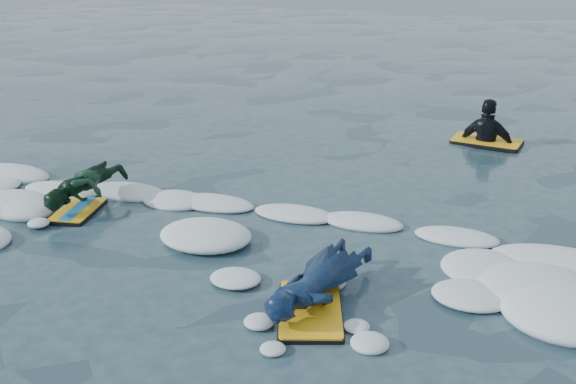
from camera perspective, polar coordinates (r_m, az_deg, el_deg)
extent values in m
plane|color=#182C3B|center=(7.62, -11.59, -5.49)|extent=(120.00, 120.00, 0.00)
cube|color=black|center=(6.53, 1.77, -9.45)|extent=(0.87, 1.16, 0.05)
cube|color=#F8B114|center=(6.51, 1.77, -9.19)|extent=(0.84, 1.13, 0.02)
imported|color=navy|center=(6.65, 2.45, -7.01)|extent=(0.87, 1.63, 0.37)
cube|color=black|center=(9.01, -16.26, -1.47)|extent=(0.56, 0.86, 0.04)
cube|color=#F8B114|center=(9.00, -16.28, -1.31)|extent=(0.54, 0.84, 0.01)
cube|color=#1872B8|center=(9.00, -16.29, -1.25)|extent=(0.27, 0.77, 0.00)
imported|color=#114022|center=(9.09, -15.69, 0.27)|extent=(0.75, 1.27, 0.45)
cube|color=black|center=(11.70, 15.42, 3.81)|extent=(1.12, 0.72, 0.05)
cube|color=#F8B114|center=(11.69, 15.44, 3.97)|extent=(1.09, 0.69, 0.02)
imported|color=black|center=(11.73, 15.37, 3.34)|extent=(0.97, 0.50, 1.57)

